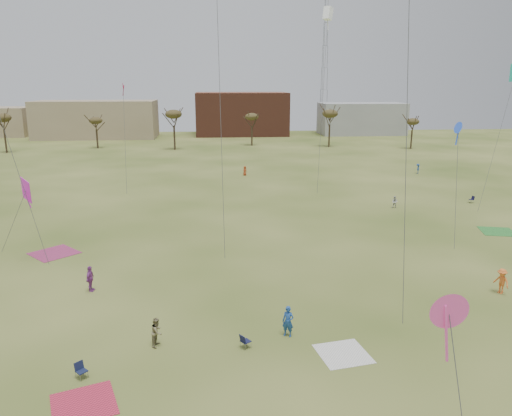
{
  "coord_description": "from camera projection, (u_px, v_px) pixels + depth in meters",
  "views": [
    {
      "loc": [
        -3.1,
        -24.25,
        14.85
      ],
      "look_at": [
        0.0,
        12.0,
        5.5
      ],
      "focal_mm": 34.42,
      "sensor_mm": 36.0,
      "label": 1
    }
  ],
  "objects": [
    {
      "name": "ground",
      "position": [
        274.0,
        357.0,
        27.35
      ],
      "size": [
        260.0,
        260.0,
        0.0
      ],
      "primitive_type": "plane",
      "color": "#364A17",
      "rests_on": "ground"
    },
    {
      "name": "flyer_near_right",
      "position": [
        288.0,
        321.0,
        29.36
      ],
      "size": [
        0.83,
        0.72,
        1.91
      ],
      "primitive_type": "imported",
      "rotation": [
        0.0,
        0.0,
        5.82
      ],
      "color": "navy",
      "rests_on": "ground"
    },
    {
      "name": "spectator_fore_b",
      "position": [
        157.0,
        332.0,
        28.32
      ],
      "size": [
        0.85,
        0.98,
        1.72
      ],
      "primitive_type": "imported",
      "rotation": [
        0.0,
        0.0,
        1.3
      ],
      "color": "olive",
      "rests_on": "ground"
    },
    {
      "name": "flyer_mid_b",
      "position": [
        501.0,
        281.0,
        35.35
      ],
      "size": [
        1.08,
        1.38,
        1.88
      ],
      "primitive_type": "imported",
      "rotation": [
        0.0,
        0.0,
        5.07
      ],
      "color": "orange",
      "rests_on": "ground"
    },
    {
      "name": "spectator_mid_d",
      "position": [
        90.0,
        279.0,
        35.72
      ],
      "size": [
        0.64,
        1.19,
        1.92
      ],
      "primitive_type": "imported",
      "rotation": [
        0.0,
        0.0,
        1.41
      ],
      "color": "purple",
      "rests_on": "ground"
    },
    {
      "name": "spectator_mid_e",
      "position": [
        395.0,
        202.0,
        59.54
      ],
      "size": [
        0.89,
        0.86,
        1.45
      ],
      "primitive_type": "imported",
      "rotation": [
        0.0,
        0.0,
        5.67
      ],
      "color": "silver",
      "rests_on": "ground"
    },
    {
      "name": "flyer_far_b",
      "position": [
        245.0,
        171.0,
        80.37
      ],
      "size": [
        0.89,
        0.83,
        1.52
      ],
      "primitive_type": "imported",
      "rotation": [
        0.0,
        0.0,
        0.63
      ],
      "color": "#A83D1C",
      "rests_on": "ground"
    },
    {
      "name": "flyer_far_c",
      "position": [
        418.0,
        169.0,
        82.08
      ],
      "size": [
        0.92,
        1.2,
        1.64
      ],
      "primitive_type": "imported",
      "rotation": [
        0.0,
        0.0,
        4.38
      ],
      "color": "navy",
      "rests_on": "ground"
    },
    {
      "name": "blanket_red",
      "position": [
        84.0,
        404.0,
        23.3
      ],
      "size": [
        3.7,
        3.7,
        0.03
      ],
      "primitive_type": "cube",
      "rotation": [
        0.0,
        0.0,
        1.92
      ],
      "color": "#BF2641",
      "rests_on": "ground"
    },
    {
      "name": "blanket_cream",
      "position": [
        343.0,
        354.0,
        27.62
      ],
      "size": [
        3.16,
        3.16,
        0.03
      ],
      "primitive_type": "cube",
      "rotation": [
        0.0,
        0.0,
        0.18
      ],
      "color": "white",
      "rests_on": "ground"
    },
    {
      "name": "blanket_plum",
      "position": [
        54.0,
        253.0,
        43.88
      ],
      "size": [
        4.98,
        4.98,
        0.03
      ],
      "primitive_type": "cube",
      "rotation": [
        0.0,
        0.0,
        0.75
      ],
      "color": "#9C305E",
      "rests_on": "ground"
    },
    {
      "name": "blanket_olive",
      "position": [
        497.0,
        232.0,
        50.23
      ],
      "size": [
        3.91,
        3.91,
        0.03
      ],
      "primitive_type": "cube",
      "rotation": [
        0.0,
        0.0,
        2.89
      ],
      "color": "#2F8331",
      "rests_on": "ground"
    },
    {
      "name": "camp_chair_left",
      "position": [
        82.0,
        374.0,
        25.29
      ],
      "size": [
        0.74,
        0.74,
        0.87
      ],
      "rotation": [
        0.0,
        0.0,
        0.78
      ],
      "color": "#151D3B",
      "rests_on": "ground"
    },
    {
      "name": "camp_chair_center",
      "position": [
        245.0,
        344.0,
        28.19
      ],
      "size": [
        0.73,
        0.72,
        0.87
      ],
      "rotation": [
        0.0,
        0.0,
        2.18
      ],
      "color": "#15183A",
      "rests_on": "ground"
    },
    {
      "name": "camp_chair_right",
      "position": [
        471.0,
        201.0,
        62.18
      ],
      "size": [
        0.64,
        0.6,
        0.87
      ],
      "rotation": [
        0.0,
        0.0,
        4.93
      ],
      "color": "#131232",
      "rests_on": "ground"
    },
    {
      "name": "kites_aloft",
      "position": [
        265.0,
        18.0,
        43.33
      ],
      "size": [
        63.13,
        52.24,
        25.22
      ],
      "color": "#1BA791",
      "rests_on": "ground"
    },
    {
      "name": "tree_line",
      "position": [
        215.0,
        121.0,
        101.71
      ],
      "size": [
        117.44,
        49.32,
        8.91
      ],
      "color": "#3A2B1E",
      "rests_on": "ground"
    },
    {
      "name": "building_tan",
      "position": [
        97.0,
        119.0,
        134.2
      ],
      "size": [
        32.0,
        14.0,
        10.0
      ],
      "primitive_type": "cube",
      "color": "#937F60",
      "rests_on": "ground"
    },
    {
      "name": "building_brick",
      "position": [
        242.0,
        114.0,
        142.07
      ],
      "size": [
        26.0,
        16.0,
        12.0
      ],
      "primitive_type": "cube",
      "color": "brown",
      "rests_on": "ground"
    },
    {
      "name": "building_grey",
      "position": [
        361.0,
        119.0,
        143.4
      ],
      "size": [
        24.0,
        12.0,
        9.0
      ],
      "primitive_type": "cube",
      "color": "gray",
      "rests_on": "ground"
    },
    {
      "name": "radio_tower",
      "position": [
        324.0,
        67.0,
        145.67
      ],
      "size": [
        1.51,
        1.72,
        41.0
      ],
      "color": "#9EA3A8",
      "rests_on": "ground"
    }
  ]
}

